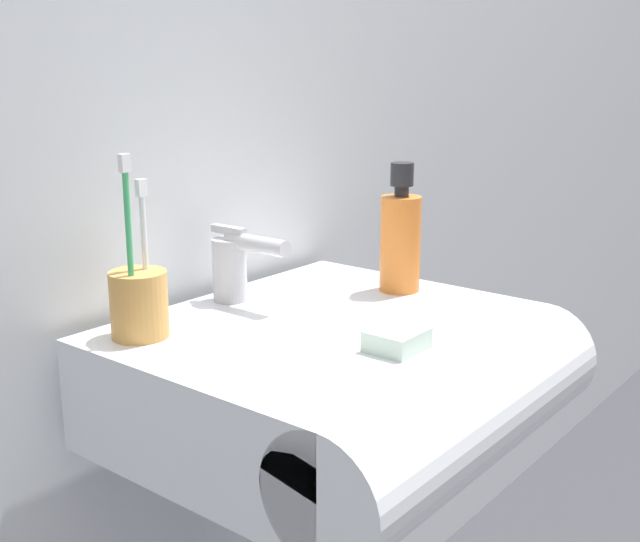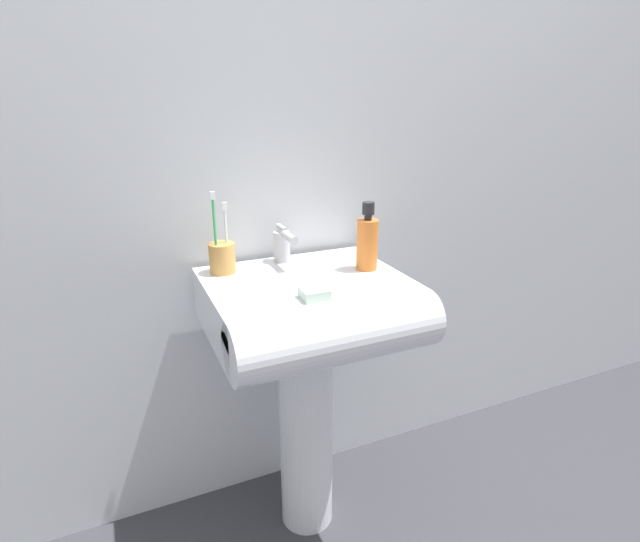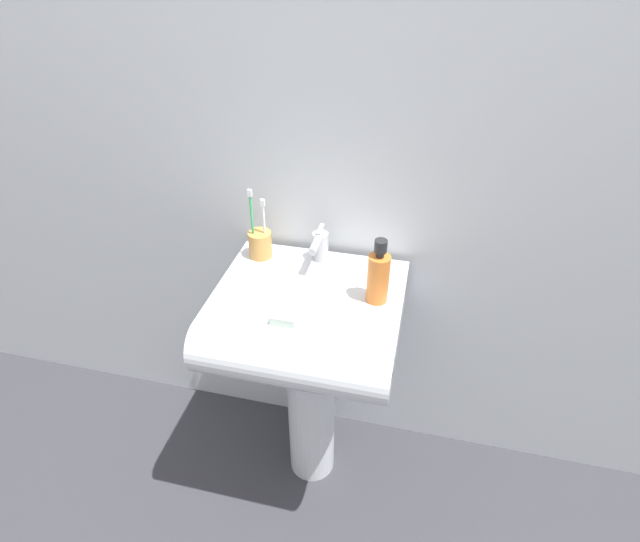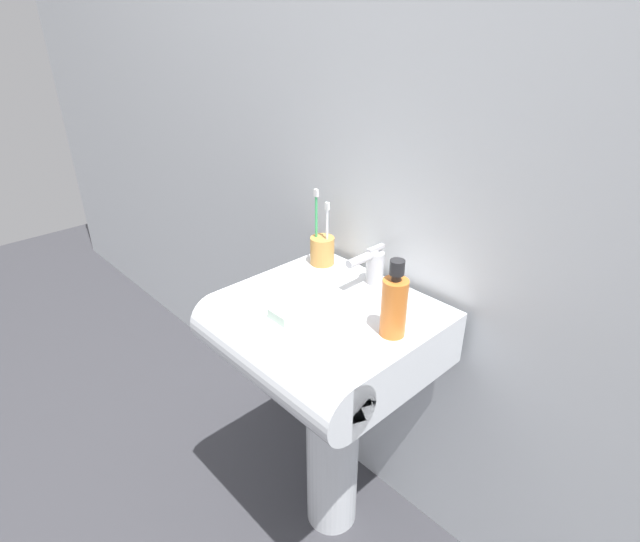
# 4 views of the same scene
# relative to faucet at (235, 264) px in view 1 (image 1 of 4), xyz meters

# --- Properties ---
(sink_basin) EXTENTS (0.50, 0.46, 0.14)m
(sink_basin) POSITION_rel_faucet_xyz_m (0.01, -0.19, -0.12)
(sink_basin) COLOR white
(sink_basin) RESTS_ON sink_pedestal
(faucet) EXTENTS (0.05, 0.13, 0.10)m
(faucet) POSITION_rel_faucet_xyz_m (0.00, 0.00, 0.00)
(faucet) COLOR #B7B7BC
(faucet) RESTS_ON sink_basin
(toothbrush_cup) EXTENTS (0.07, 0.07, 0.22)m
(toothbrush_cup) POSITION_rel_faucet_xyz_m (-0.17, -0.01, -0.01)
(toothbrush_cup) COLOR #D19347
(toothbrush_cup) RESTS_ON sink_basin
(soap_bottle) EXTENTS (0.06, 0.06, 0.18)m
(soap_bottle) POSITION_rel_faucet_xyz_m (0.19, -0.14, 0.02)
(soap_bottle) COLOR orange
(soap_bottle) RESTS_ON sink_basin
(bar_soap) EXTENTS (0.06, 0.06, 0.02)m
(bar_soap) POSITION_rel_faucet_xyz_m (-0.02, -0.27, -0.04)
(bar_soap) COLOR silver
(bar_soap) RESTS_ON sink_basin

